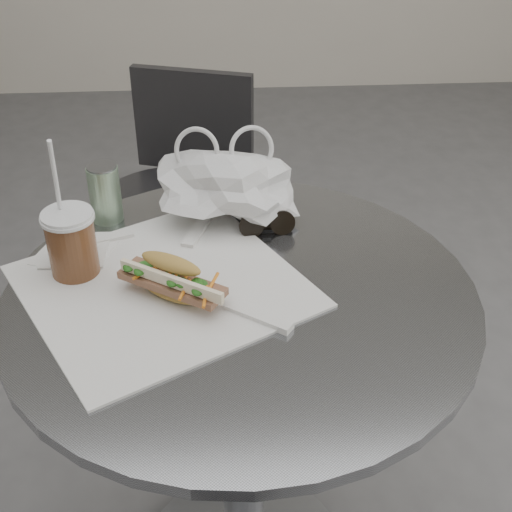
{
  "coord_description": "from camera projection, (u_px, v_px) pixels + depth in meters",
  "views": [
    {
      "loc": [
        -0.03,
        -0.7,
        1.43
      ],
      "look_at": [
        0.03,
        0.23,
        0.79
      ],
      "focal_mm": 50.0,
      "sensor_mm": 36.0,
      "label": 1
    }
  ],
  "objects": [
    {
      "name": "plastic_bag",
      "position": [
        225.0,
        187.0,
        1.3
      ],
      "size": [
        0.24,
        0.19,
        0.12
      ],
      "primitive_type": null,
      "rotation": [
        0.0,
        0.0,
        -0.01
      ],
      "color": "silver",
      "rests_on": "cafe_table"
    },
    {
      "name": "drink_can",
      "position": [
        105.0,
        193.0,
        1.29
      ],
      "size": [
        0.06,
        0.06,
        0.11
      ],
      "color": "#4E874F",
      "rests_on": "cafe_table"
    },
    {
      "name": "iced_coffee",
      "position": [
        72.0,
        243.0,
        1.14
      ],
      "size": [
        0.09,
        0.09,
        0.25
      ],
      "color": "brown",
      "rests_on": "cafe_table"
    },
    {
      "name": "sandwich_paper",
      "position": [
        163.0,
        286.0,
        1.15
      ],
      "size": [
        0.55,
        0.54,
        0.0
      ],
      "primitive_type": "cube",
      "rotation": [
        0.0,
        0.0,
        0.51
      ],
      "color": "white",
      "rests_on": "cafe_table"
    },
    {
      "name": "sunglasses",
      "position": [
        267.0,
        226.0,
        1.27
      ],
      "size": [
        0.1,
        0.03,
        0.05
      ],
      "rotation": [
        0.0,
        0.0,
        0.1
      ],
      "color": "black",
      "rests_on": "cafe_table"
    },
    {
      "name": "chair_far",
      "position": [
        182.0,
        242.0,
        1.96
      ],
      "size": [
        0.42,
        0.46,
        0.79
      ],
      "rotation": [
        0.0,
        0.0,
        2.86
      ],
      "color": "#313134",
      "rests_on": "ground"
    },
    {
      "name": "cafe_table",
      "position": [
        242.0,
        413.0,
        1.29
      ],
      "size": [
        0.76,
        0.76,
        0.74
      ],
      "color": "slate",
      "rests_on": "ground"
    },
    {
      "name": "napkin_stack",
      "position": [
        76.0,
        251.0,
        1.22
      ],
      "size": [
        0.15,
        0.15,
        0.01
      ],
      "color": "white",
      "rests_on": "cafe_table"
    },
    {
      "name": "banh_mi",
      "position": [
        172.0,
        279.0,
        1.1
      ],
      "size": [
        0.22,
        0.19,
        0.07
      ],
      "rotation": [
        0.0,
        0.0,
        -0.57
      ],
      "color": "#BD9047",
      "rests_on": "sandwich_paper"
    }
  ]
}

